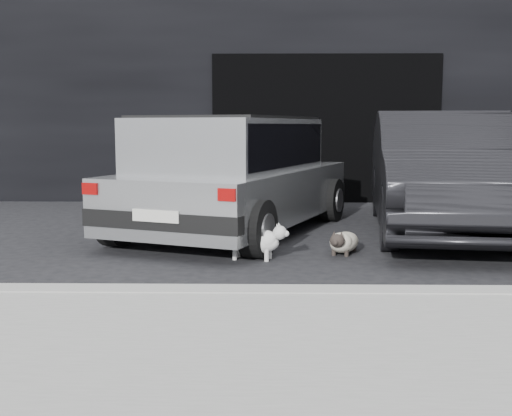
{
  "coord_description": "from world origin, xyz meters",
  "views": [
    {
      "loc": [
        -0.04,
        -7.41,
        1.36
      ],
      "look_at": [
        -0.15,
        -1.18,
        0.56
      ],
      "focal_mm": 45.0,
      "sensor_mm": 36.0,
      "label": 1
    }
  ],
  "objects_px": {
    "silver_hatchback": "(234,170)",
    "second_car": "(443,172)",
    "cat_white": "(256,241)",
    "cat_siamese": "(343,242)"
  },
  "relations": [
    {
      "from": "cat_siamese",
      "to": "silver_hatchback",
      "type": "bearing_deg",
      "value": -25.09
    },
    {
      "from": "silver_hatchback",
      "to": "cat_siamese",
      "type": "relative_size",
      "value": 5.55
    },
    {
      "from": "cat_siamese",
      "to": "cat_white",
      "type": "height_order",
      "value": "cat_white"
    },
    {
      "from": "silver_hatchback",
      "to": "second_car",
      "type": "distance_m",
      "value": 2.65
    },
    {
      "from": "silver_hatchback",
      "to": "cat_white",
      "type": "relative_size",
      "value": 5.25
    },
    {
      "from": "second_car",
      "to": "cat_white",
      "type": "distance_m",
      "value": 2.96
    },
    {
      "from": "silver_hatchback",
      "to": "cat_white",
      "type": "xyz_separation_m",
      "value": [
        0.31,
        -1.62,
        -0.61
      ]
    },
    {
      "from": "second_car",
      "to": "cat_white",
      "type": "bearing_deg",
      "value": -136.33
    },
    {
      "from": "second_car",
      "to": "cat_white",
      "type": "relative_size",
      "value": 5.66
    },
    {
      "from": "second_car",
      "to": "cat_white",
      "type": "height_order",
      "value": "second_car"
    }
  ]
}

